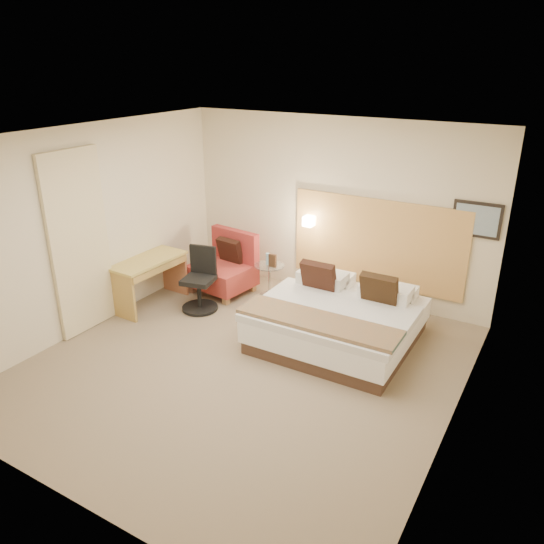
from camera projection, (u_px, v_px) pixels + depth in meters
The scene contains 19 objects.
floor at pixel (245, 366), 6.42m from camera, with size 4.80×5.00×0.02m, color #796751.
ceiling at pixel (239, 137), 5.39m from camera, with size 4.80×5.00×0.02m, color white.
wall_back at pixel (335, 209), 7.91m from camera, with size 4.80×0.02×2.70m, color beige.
wall_front at pixel (55, 367), 3.90m from camera, with size 4.80×0.02×2.70m, color beige.
wall_left at pixel (91, 228), 7.03m from camera, with size 0.02×5.00×2.70m, color beige.
wall_right at pixel (465, 310), 4.78m from camera, with size 0.02×5.00×2.70m, color beige.
headboard_panel at pixel (376, 243), 7.70m from camera, with size 2.60×0.04×1.30m, color tan.
art_frame at pixel (477, 220), 6.88m from camera, with size 0.62×0.03×0.47m, color black.
art_canvas at pixel (476, 220), 6.86m from camera, with size 0.54×0.01×0.39m, color #778EA4.
lamp_arm at pixel (311, 220), 8.07m from camera, with size 0.02×0.02×0.12m, color silver.
lamp_shade at pixel (309, 221), 8.03m from camera, with size 0.15×0.15×0.15m, color #F7E6C1.
curtain at pixel (80, 244), 6.86m from camera, with size 0.06×0.90×2.42m, color beige.
bottle_a at pixel (268, 259), 8.07m from camera, with size 0.06×0.06×0.18m, color #94C9E5.
menu_folder at pixel (273, 261), 7.98m from camera, with size 0.12×0.05×0.20m, color #3D2819.
bed at pixel (339, 319), 6.86m from camera, with size 1.98×1.89×0.95m.
lounge_chair at pixel (225, 268), 8.34m from camera, with size 0.98×0.89×0.94m.
side_table at pixel (269, 279), 8.16m from camera, with size 0.50×0.50×0.51m.
desk at pixel (150, 269), 7.76m from camera, with size 0.58×1.18×0.73m.
desk_chair at pixel (200, 285), 7.72m from camera, with size 0.62×0.62×0.93m.
Camera 1 is at (3.07, -4.58, 3.48)m, focal length 35.00 mm.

